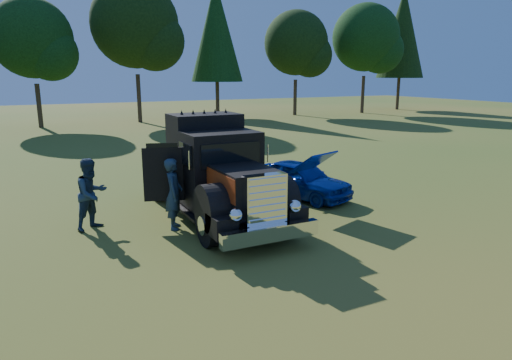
% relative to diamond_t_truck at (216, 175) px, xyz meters
% --- Properties ---
extents(ground, '(120.00, 120.00, 0.00)m').
position_rel_diamond_t_truck_xyz_m(ground, '(0.29, -1.36, -1.28)').
color(ground, '#2E581A').
rests_on(ground, ground).
extents(treeline, '(72.10, 24.04, 13.84)m').
position_rel_diamond_t_truck_xyz_m(treeline, '(-2.94, 26.08, 6.39)').
color(treeline, '#2D2116').
rests_on(treeline, ground).
extents(diamond_t_truck, '(3.34, 7.16, 3.00)m').
position_rel_diamond_t_truck_xyz_m(diamond_t_truck, '(0.00, 0.00, 0.00)').
color(diamond_t_truck, black).
rests_on(diamond_t_truck, ground).
extents(hotrod_coupe, '(2.67, 4.27, 1.89)m').
position_rel_diamond_t_truck_xyz_m(hotrod_coupe, '(3.43, 0.83, -0.63)').
color(hotrod_coupe, '#1008BA').
rests_on(hotrod_coupe, ground).
extents(spectator_near, '(0.70, 0.84, 1.96)m').
position_rel_diamond_t_truck_xyz_m(spectator_near, '(-1.39, -0.38, -0.30)').
color(spectator_near, '#1E2447').
rests_on(spectator_near, ground).
extents(spectator_far, '(1.21, 1.14, 1.97)m').
position_rel_diamond_t_truck_xyz_m(spectator_far, '(-3.40, 0.61, -0.30)').
color(spectator_far, '#1F2B48').
rests_on(spectator_far, ground).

